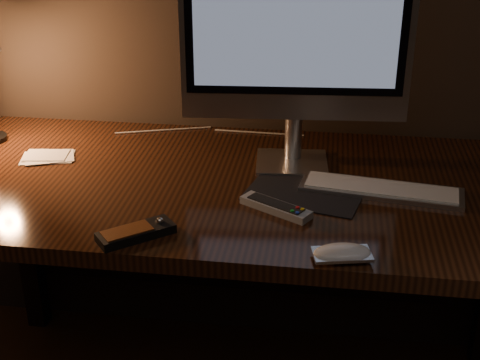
# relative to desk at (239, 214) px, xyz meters

# --- Properties ---
(desk) EXTENTS (1.60, 0.75, 0.75)m
(desk) POSITION_rel_desk_xyz_m (0.00, 0.00, 0.00)
(desk) COLOR #33180B
(desk) RESTS_ON ground
(monitor) EXTENTS (0.57, 0.18, 0.59)m
(monitor) POSITION_rel_desk_xyz_m (0.13, 0.05, 0.48)
(monitor) COLOR silver
(monitor) RESTS_ON desk
(keyboard) EXTENTS (0.40, 0.16, 0.01)m
(keyboard) POSITION_rel_desk_xyz_m (0.36, -0.08, 0.14)
(keyboard) COLOR silver
(keyboard) RESTS_ON desk
(mousepad) EXTENTS (0.31, 0.27, 0.00)m
(mousepad) POSITION_rel_desk_xyz_m (0.18, -0.10, 0.13)
(mousepad) COLOR black
(mousepad) RESTS_ON desk
(mouse) EXTENTS (0.13, 0.08, 0.02)m
(mouse) POSITION_rel_desk_xyz_m (0.26, -0.40, 0.14)
(mouse) COLOR white
(mouse) RESTS_ON desk
(media_remote) EXTENTS (0.16, 0.15, 0.03)m
(media_remote) POSITION_rel_desk_xyz_m (-0.17, -0.37, 0.14)
(media_remote) COLOR black
(media_remote) RESTS_ON desk
(tv_remote) EXTENTS (0.17, 0.13, 0.02)m
(tv_remote) POSITION_rel_desk_xyz_m (0.11, -0.21, 0.14)
(tv_remote) COLOR #96999B
(tv_remote) RESTS_ON desk
(papers) EXTENTS (0.16, 0.12, 0.01)m
(papers) POSITION_rel_desk_xyz_m (-0.52, 0.01, 0.13)
(papers) COLOR white
(papers) RESTS_ON desk
(cable) EXTENTS (0.55, 0.06, 0.00)m
(cable) POSITION_rel_desk_xyz_m (-0.12, 0.25, 0.13)
(cable) COLOR white
(cable) RESTS_ON desk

